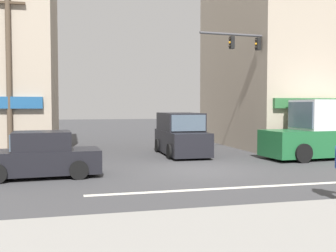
{
  "coord_description": "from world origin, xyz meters",
  "views": [
    {
      "loc": [
        -4.78,
        -14.35,
        2.45
      ],
      "look_at": [
        -0.78,
        2.0,
        1.6
      ],
      "focal_mm": 42.0,
      "sensor_mm": 36.0,
      "label": 1
    }
  ],
  "objects": [
    {
      "name": "ground_plane",
      "position": [
        0.0,
        0.0,
        0.0
      ],
      "size": [
        120.0,
        120.0,
        0.0
      ],
      "primitive_type": "plane",
      "color": "#3D3D3F"
    },
    {
      "name": "sedan_crossing_leftbound",
      "position": [
        -5.88,
        -0.23,
        0.71
      ],
      "size": [
        4.19,
        2.06,
        1.58
      ],
      "color": "black",
      "rests_on": "ground"
    },
    {
      "name": "lane_marking_stripe",
      "position": [
        0.0,
        -3.5,
        0.0
      ],
      "size": [
        9.0,
        0.24,
        0.01
      ],
      "primitive_type": "cube",
      "color": "silver",
      "rests_on": "ground"
    },
    {
      "name": "traffic_light_mast",
      "position": [
        4.98,
        3.81,
        4.18
      ],
      "size": [
        4.88,
        0.45,
        6.2
      ],
      "color": "#47474C",
      "rests_on": "ground"
    },
    {
      "name": "box_truck_crossing_rightbound",
      "position": [
        6.77,
        1.8,
        1.25
      ],
      "size": [
        5.74,
        2.58,
        2.75
      ],
      "color": "#1E6033",
      "rests_on": "ground"
    },
    {
      "name": "utility_pole_far_right",
      "position": [
        8.61,
        7.44,
        3.91
      ],
      "size": [
        1.4,
        0.22,
        7.53
      ],
      "color": "brown",
      "rests_on": "ground"
    },
    {
      "name": "building_right_corner",
      "position": [
        10.75,
        8.29,
        5.85
      ],
      "size": [
        12.53,
        10.51,
        11.71
      ],
      "color": "tan",
      "rests_on": "ground"
    },
    {
      "name": "utility_pole_near_left",
      "position": [
        -7.32,
        3.2,
        3.71
      ],
      "size": [
        1.4,
        0.22,
        7.13
      ],
      "color": "brown",
      "rests_on": "ground"
    },
    {
      "name": "van_approaching_near",
      "position": [
        0.55,
        4.69,
        1.01
      ],
      "size": [
        2.1,
        4.63,
        2.11
      ],
      "color": "black",
      "rests_on": "ground"
    }
  ]
}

